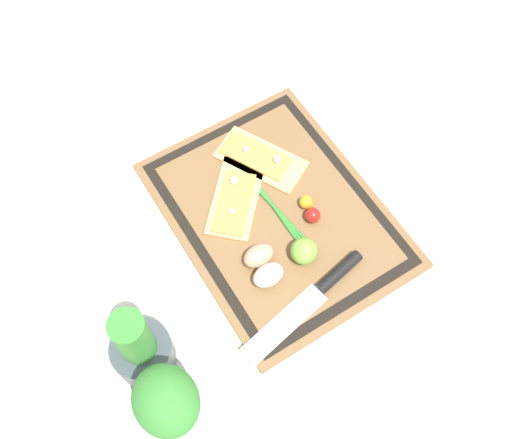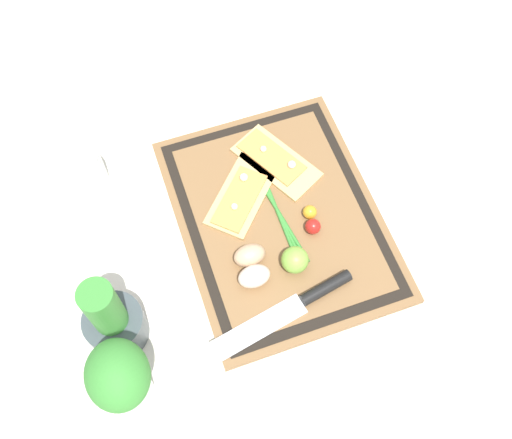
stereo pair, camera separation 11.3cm
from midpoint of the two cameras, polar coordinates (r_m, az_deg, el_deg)
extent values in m
plane|color=silver|center=(1.17, 4.94, -0.34)|extent=(6.00, 6.00, 0.00)
cube|color=brown|center=(1.16, 4.97, -0.19)|extent=(0.49, 0.38, 0.01)
cube|color=black|center=(1.15, 5.00, -0.02)|extent=(0.46, 0.35, 0.00)
cube|color=brown|center=(1.15, 5.00, 0.01)|extent=(0.42, 0.31, 0.00)
cube|color=tan|center=(1.21, 4.61, 5.22)|extent=(0.20, 0.16, 0.01)
cube|color=#E08E47|center=(1.21, 4.15, 5.72)|extent=(0.15, 0.12, 0.00)
sphere|color=silver|center=(1.19, 6.12, 4.98)|extent=(0.02, 0.02, 0.02)
sphere|color=silver|center=(1.21, 3.38, 6.49)|extent=(0.01, 0.01, 0.01)
cube|color=tan|center=(1.17, 1.43, 2.10)|extent=(0.19, 0.18, 0.01)
cube|color=#E08E47|center=(1.15, 1.18, 1.72)|extent=(0.14, 0.14, 0.00)
sphere|color=silver|center=(1.17, 1.57, 3.79)|extent=(0.02, 0.02, 0.02)
sphere|color=silver|center=(1.14, 0.74, 0.98)|extent=(0.01, 0.01, 0.01)
cube|color=silver|center=(1.06, 3.36, -10.52)|extent=(0.07, 0.18, 0.00)
cylinder|color=black|center=(1.09, 9.64, -6.73)|extent=(0.04, 0.10, 0.02)
ellipsoid|color=tan|center=(1.09, 2.33, -3.72)|extent=(0.04, 0.06, 0.04)
ellipsoid|color=beige|center=(1.07, 2.82, -5.72)|extent=(0.04, 0.06, 0.04)
sphere|color=#7FB742|center=(1.09, 6.68, -4.14)|extent=(0.05, 0.05, 0.05)
sphere|color=red|center=(1.13, 8.27, -0.95)|extent=(0.03, 0.03, 0.03)
sphere|color=gold|center=(1.15, 7.95, 0.43)|extent=(0.03, 0.03, 0.03)
cylinder|color=#388433|center=(1.15, 4.52, 0.74)|extent=(0.25, 0.01, 0.01)
cylinder|color=#388433|center=(1.15, 4.52, 0.74)|extent=(0.25, 0.02, 0.01)
cylinder|color=#388433|center=(1.15, 4.52, 0.74)|extent=(0.25, 0.04, 0.01)
cylinder|color=#3D474C|center=(1.06, -10.20, -10.28)|extent=(0.10, 0.10, 0.07)
cylinder|color=#388433|center=(0.98, -10.95, -8.92)|extent=(0.06, 0.06, 0.16)
cylinder|color=silver|center=(1.19, -13.30, 4.08)|extent=(0.08, 0.08, 0.10)
cylinder|color=#D16023|center=(1.21, -13.02, 3.37)|extent=(0.07, 0.07, 0.03)
cylinder|color=silver|center=(1.15, -13.85, 5.44)|extent=(0.07, 0.07, 0.01)
cylinder|color=silver|center=(1.01, -8.73, -15.95)|extent=(0.07, 0.07, 0.10)
ellipsoid|color=#388433|center=(0.92, -9.57, -14.77)|extent=(0.11, 0.10, 0.09)
camera|label=1|loc=(0.06, -87.12, 5.59)|focal=42.00mm
camera|label=2|loc=(0.06, 92.88, -5.59)|focal=42.00mm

